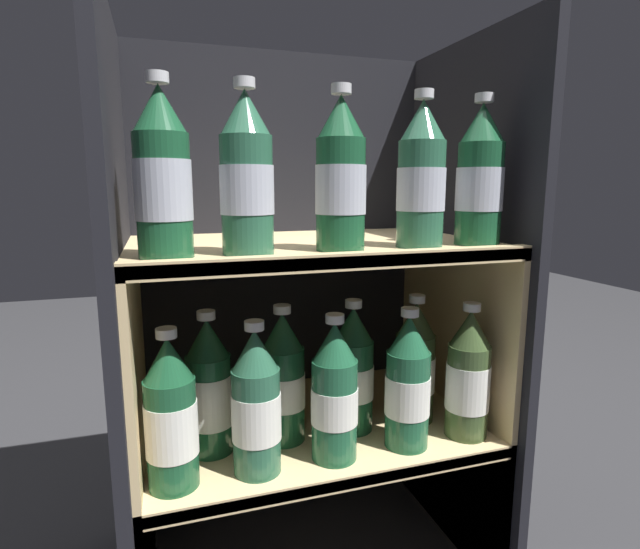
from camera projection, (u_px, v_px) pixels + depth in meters
name	position (u px, v px, depth m)	size (l,w,h in m)	color
fridge_back_wall	(282.00, 292.00, 1.13)	(0.67, 0.02, 1.03)	black
fridge_side_left	(124.00, 330.00, 0.83)	(0.02, 0.45, 1.03)	black
fridge_side_right	(460.00, 303.00, 1.02)	(0.02, 0.45, 1.03)	black
shelf_lower	(312.00, 453.00, 0.96)	(0.63, 0.41, 0.31)	#DBBC84
shelf_upper	(311.00, 343.00, 0.93)	(0.63, 0.41, 0.65)	#DBBC84
bottle_upper_front_0	(163.00, 178.00, 0.68)	(0.08, 0.08, 0.25)	#194C2D
bottle_upper_front_1	(247.00, 178.00, 0.71)	(0.08, 0.08, 0.25)	#285B42
bottle_upper_front_2	(341.00, 179.00, 0.75)	(0.08, 0.08, 0.25)	#194C2D
bottle_upper_front_3	(421.00, 179.00, 0.80)	(0.08, 0.08, 0.25)	#285B42
bottle_upper_front_4	(480.00, 179.00, 0.83)	(0.08, 0.08, 0.25)	#194C2D
bottle_lower_front_0	(171.00, 418.00, 0.74)	(0.08, 0.08, 0.25)	#194C2D
bottle_lower_front_1	(256.00, 406.00, 0.77)	(0.08, 0.08, 0.25)	#285B42
bottle_lower_front_2	(334.00, 395.00, 0.81)	(0.08, 0.08, 0.25)	#1E5638
bottle_lower_front_3	(408.00, 385.00, 0.85)	(0.08, 0.08, 0.25)	#1E5638
bottle_lower_front_4	(468.00, 378.00, 0.89)	(0.08, 0.08, 0.25)	#384C28
bottle_lower_back_0	(209.00, 390.00, 0.83)	(0.08, 0.08, 0.25)	#194C2D
bottle_lower_back_1	(283.00, 381.00, 0.87)	(0.08, 0.08, 0.25)	#194C2D
bottle_lower_back_2	(353.00, 372.00, 0.91)	(0.08, 0.08, 0.25)	#194C2D
bottle_lower_back_3	(415.00, 365.00, 0.95)	(0.08, 0.08, 0.25)	#384C28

